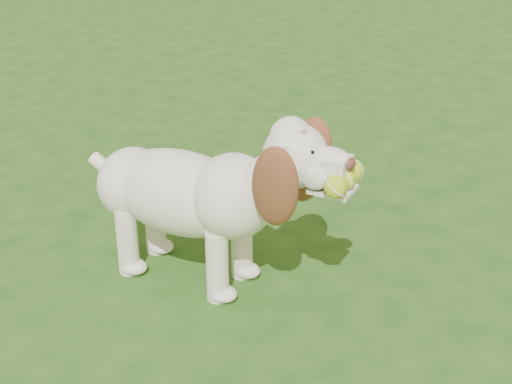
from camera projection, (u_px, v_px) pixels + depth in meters
ground at (256, 346)px, 2.67m from camera, size 80.00×80.00×0.00m
dog at (202, 190)px, 2.91m from camera, size 0.75×1.19×0.81m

